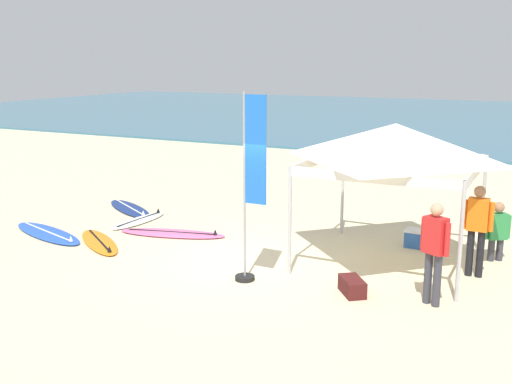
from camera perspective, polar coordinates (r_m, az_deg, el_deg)
ground_plane at (r=12.21m, az=-1.28°, el=-6.45°), size 80.00×80.00×0.00m
sea at (r=43.19m, az=19.39°, el=6.52°), size 80.00×36.00×0.10m
canopy_tent at (r=11.88m, az=12.90°, el=4.56°), size 3.14×3.14×2.75m
surfboard_orange at (r=13.72m, az=-14.46°, el=-4.56°), size 2.07×1.72×0.19m
surfboard_white at (r=15.31m, az=-10.88°, el=-2.62°), size 0.59×1.89×0.19m
surfboard_navy at (r=16.55m, az=-11.74°, el=-1.53°), size 2.34×1.77×0.19m
surfboard_blue at (r=14.74m, az=-18.94°, el=-3.67°), size 2.69×1.46×0.19m
surfboard_pink at (r=14.07m, az=-7.82°, el=-3.85°), size 2.58×1.27×0.19m
person_red at (r=10.22m, az=16.39°, el=-4.94°), size 0.50×0.36×1.71m
person_orange at (r=11.79m, az=20.03°, el=-2.89°), size 0.55×0.22×1.71m
person_green at (r=12.93m, az=21.66°, el=-3.23°), size 0.47×0.38×1.20m
banner_flag at (r=10.69m, az=-0.54°, el=-0.41°), size 0.60×0.36×3.40m
gear_bag_near_tent at (r=10.63m, az=9.00°, el=-8.72°), size 0.62×0.67×0.28m
cooler_box at (r=13.44m, az=14.85°, el=-4.22°), size 0.50×0.36×0.39m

